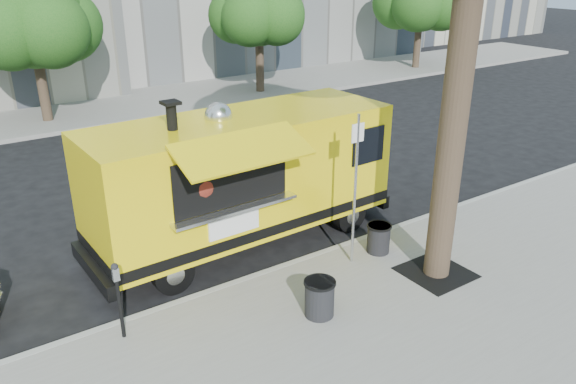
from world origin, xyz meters
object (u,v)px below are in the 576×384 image
Objects in this scene: far_tree_c at (259,7)px; trash_bin_right at (319,297)px; trash_bin_left at (379,237)px; far_tree_b at (30,16)px; parking_meter at (118,292)px; food_truck at (242,176)px; sign_post at (355,182)px.

far_tree_c is 17.36m from trash_bin_right.
trash_bin_right is at bearing -155.16° from trash_bin_left.
far_tree_c is 8.69× the size of trash_bin_left.
parking_meter is (-2.00, -14.05, -2.85)m from far_tree_b.
parking_meter is 0.20× the size of food_truck.
trash_bin_right is (0.93, -15.32, -3.34)m from far_tree_b.
trash_bin_right is (2.93, -1.27, -0.49)m from parking_meter.
trash_bin_right is at bearing -146.44° from sign_post.
sign_post is (2.55, -14.25, -1.98)m from far_tree_b.
sign_post is (-6.45, -13.95, -1.87)m from far_tree_c.
sign_post is at bearing -114.81° from far_tree_c.
food_truck is 10.40× the size of trash_bin_right.
trash_bin_left is at bearing 24.84° from trash_bin_right.
trash_bin_right reaches higher than trash_bin_left.
far_tree_c is 0.77× the size of food_truck.
sign_post reaches higher than parking_meter.
far_tree_b is 14.61m from sign_post.
far_tree_c is at bearing 51.34° from parking_meter.
far_tree_c is 15.48m from sign_post.
sign_post is 0.44× the size of food_truck.
parking_meter is at bearing -128.66° from far_tree_c.
sign_post is 2.25× the size of parking_meter.
far_tree_b is at bearing 100.15° from sign_post.
trash_bin_right is (-1.62, -1.07, -1.35)m from sign_post.
food_truck reaches higher than parking_meter.
parking_meter is (-4.55, 0.20, -0.87)m from sign_post.
far_tree_b reaches higher than trash_bin_left.
far_tree_b is at bearing 102.86° from trash_bin_left.
far_tree_c reaches higher than parking_meter.
trash_bin_left is at bearing -2.17° from parking_meter.
far_tree_b is 12.41m from food_truck.
sign_post is 2.37m from trash_bin_right.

